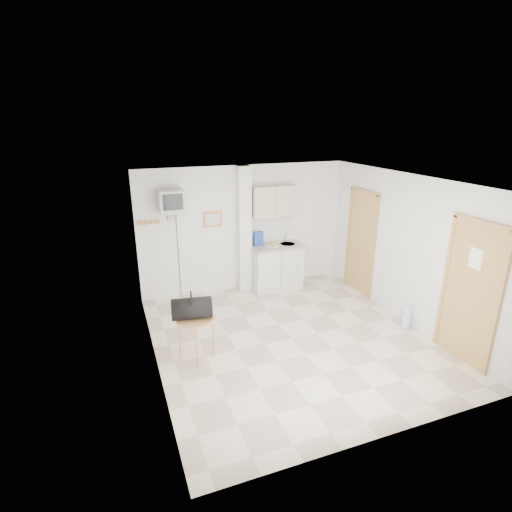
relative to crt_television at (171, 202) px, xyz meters
name	(u,v)px	position (x,y,z in m)	size (l,w,h in m)	color
ground	(291,338)	(1.45, -2.02, -1.94)	(4.50, 4.50, 0.00)	beige
room_envelope	(306,244)	(1.69, -1.93, -0.40)	(4.24, 4.54, 2.55)	white
kitchenette	(275,250)	(2.02, -0.02, -1.13)	(1.03, 0.58, 2.10)	silver
crt_television	(171,202)	(0.00, 0.00, 0.00)	(0.44, 0.45, 2.15)	slate
round_table	(196,323)	(-0.07, -2.00, -1.38)	(0.57, 0.57, 0.65)	#BC8A49
duffel_bag	(192,308)	(-0.12, -2.01, -1.13)	(0.60, 0.40, 0.42)	black
water_bottle	(407,317)	(3.43, -2.35, -1.76)	(0.13, 0.13, 0.40)	#B0DAF5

